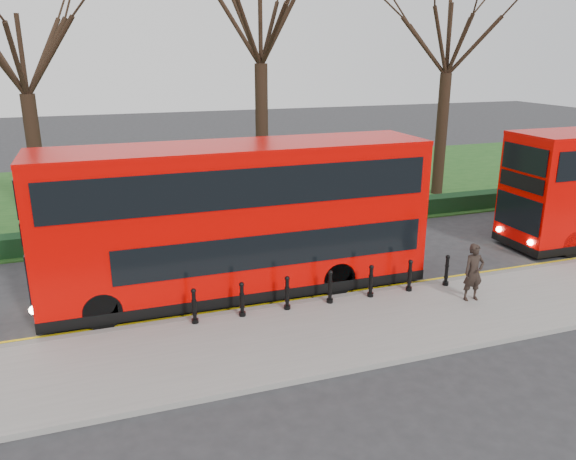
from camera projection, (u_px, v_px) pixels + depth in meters
name	position (u px, v px, depth m)	size (l,w,h in m)	color
ground	(293.00, 293.00, 18.21)	(120.00, 120.00, 0.00)	#28282B
pavement	(329.00, 332.00, 15.49)	(60.00, 4.00, 0.15)	gray
kerb	(304.00, 303.00, 17.29)	(60.00, 0.25, 0.16)	slate
grass_verge	(204.00, 190.00, 31.71)	(60.00, 18.00, 0.06)	#194517
hedge	(240.00, 224.00, 24.21)	(60.00, 0.90, 0.80)	black
yellow_line_outer	(300.00, 302.00, 17.58)	(60.00, 0.10, 0.01)	yellow
yellow_line_inner	(298.00, 299.00, 17.76)	(60.00, 0.10, 0.01)	yellow
tree_left	(21.00, 46.00, 22.38)	(6.81, 6.81, 10.63)	black
tree_mid	(260.00, 11.00, 25.05)	(8.13, 8.13, 12.70)	black
tree_right	(450.00, 31.00, 28.40)	(7.49, 7.49, 11.71)	black
bollard_row	(330.00, 287.00, 17.02)	(8.43, 0.15, 1.00)	black
bus_lead	(237.00, 221.00, 17.59)	(12.08, 2.77, 4.81)	#D40300
pedestrian	(474.00, 272.00, 17.11)	(0.66, 0.43, 1.81)	black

